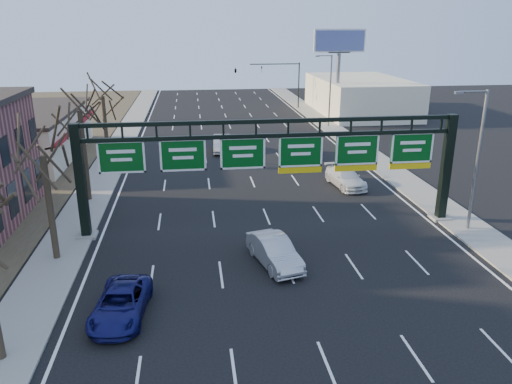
{
  "coord_description": "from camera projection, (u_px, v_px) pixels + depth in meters",
  "views": [
    {
      "loc": [
        -4.89,
        -21.86,
        12.76
      ],
      "look_at": [
        -1.26,
        5.99,
        3.2
      ],
      "focal_mm": 35.0,
      "sensor_mm": 36.0,
      "label": 1
    }
  ],
  "objects": [
    {
      "name": "tree_gantry",
      "position": [
        40.0,
        136.0,
        26.06
      ],
      "size": [
        3.6,
        3.6,
        8.48
      ],
      "color": "#32271C",
      "rests_on": "sidewalk_left"
    },
    {
      "name": "sign_gantry",
      "position": [
        274.0,
        159.0,
        31.26
      ],
      "size": [
        24.6,
        1.2,
        7.2
      ],
      "color": "black",
      "rests_on": "ground"
    },
    {
      "name": "car_white_wagon",
      "position": [
        345.0,
        178.0,
        40.82
      ],
      "size": [
        2.69,
        5.23,
        1.45
      ],
      "primitive_type": "imported",
      "rotation": [
        0.0,
        0.0,
        0.14
      ],
      "color": "white",
      "rests_on": "ground"
    },
    {
      "name": "streetlight_far",
      "position": [
        329.0,
        87.0,
        62.66
      ],
      "size": [
        2.15,
        0.22,
        9.0
      ],
      "color": "slate",
      "rests_on": "sidewalk_right"
    },
    {
      "name": "lane_markings",
      "position": [
        250.0,
        175.0,
        44.0
      ],
      "size": [
        21.6,
        120.0,
        0.01
      ],
      "primitive_type": "cube",
      "color": "white",
      "rests_on": "ground"
    },
    {
      "name": "cream_strip",
      "position": [
        22.0,
        134.0,
        49.06
      ],
      "size": [
        10.9,
        18.4,
        4.7
      ],
      "color": "beige",
      "rests_on": "ground"
    },
    {
      "name": "car_silver_sedan",
      "position": [
        274.0,
        251.0,
        27.53
      ],
      "size": [
        2.77,
        5.0,
        1.56
      ],
      "primitive_type": "imported",
      "rotation": [
        0.0,
        0.0,
        0.25
      ],
      "color": "#AAABAF",
      "rests_on": "ground"
    },
    {
      "name": "car_blue_suv",
      "position": [
        121.0,
        303.0,
        22.63
      ],
      "size": [
        2.69,
        5.01,
        1.34
      ],
      "primitive_type": "imported",
      "rotation": [
        0.0,
        0.0,
        -0.1
      ],
      "color": "#141458",
      "rests_on": "ground"
    },
    {
      "name": "tree_mid",
      "position": [
        78.0,
        96.0,
        35.21
      ],
      "size": [
        3.6,
        3.6,
        9.24
      ],
      "color": "#32271C",
      "rests_on": "sidewalk_left"
    },
    {
      "name": "sidewalk_right",
      "position": [
        389.0,
        169.0,
        45.55
      ],
      "size": [
        3.0,
        120.0,
        0.12
      ],
      "primitive_type": "cube",
      "color": "gray",
      "rests_on": "ground"
    },
    {
      "name": "tree_far",
      "position": [
        101.0,
        85.0,
        44.72
      ],
      "size": [
        3.6,
        3.6,
        8.86
      ],
      "color": "#32271C",
      "rests_on": "sidewalk_left"
    },
    {
      "name": "billboard_right",
      "position": [
        339.0,
        52.0,
        66.37
      ],
      "size": [
        7.0,
        0.5,
        12.0
      ],
      "color": "slate",
      "rests_on": "ground"
    },
    {
      "name": "ground",
      "position": [
        296.0,
        289.0,
        25.22
      ],
      "size": [
        160.0,
        160.0,
        0.0
      ],
      "primitive_type": "plane",
      "color": "black",
      "rests_on": "ground"
    },
    {
      "name": "streetlight_near",
      "position": [
        476.0,
        154.0,
        30.74
      ],
      "size": [
        2.15,
        0.22,
        9.0
      ],
      "color": "slate",
      "rests_on": "sidewalk_right"
    },
    {
      "name": "car_silver_distant",
      "position": [
        222.0,
        143.0,
        51.95
      ],
      "size": [
        2.04,
        5.08,
        1.64
      ],
      "primitive_type": "imported",
      "rotation": [
        0.0,
        0.0,
        -0.06
      ],
      "color": "#ADACB1",
      "rests_on": "ground"
    },
    {
      "name": "car_grey_far",
      "position": [
        305.0,
        149.0,
        49.71
      ],
      "size": [
        2.42,
        4.98,
        1.64
      ],
      "primitive_type": "imported",
      "rotation": [
        0.0,
        0.0,
        -0.1
      ],
      "color": "#3A3C3E",
      "rests_on": "ground"
    },
    {
      "name": "sidewalk_left",
      "position": [
        100.0,
        180.0,
        42.41
      ],
      "size": [
        3.0,
        120.0,
        0.12
      ],
      "primitive_type": "cube",
      "color": "gray",
      "rests_on": "ground"
    },
    {
      "name": "traffic_signal_mast",
      "position": [
        260.0,
        73.0,
        75.78
      ],
      "size": [
        10.16,
        0.54,
        7.0
      ],
      "color": "black",
      "rests_on": "ground"
    },
    {
      "name": "building_right_distant",
      "position": [
        360.0,
        96.0,
        73.8
      ],
      "size": [
        12.0,
        20.0,
        5.0
      ],
      "primitive_type": "cube",
      "color": "beige",
      "rests_on": "ground"
    }
  ]
}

